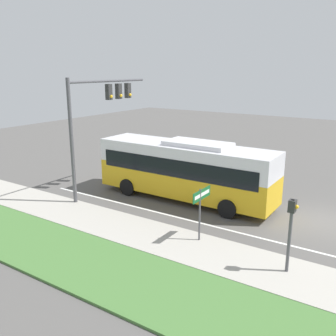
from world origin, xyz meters
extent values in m
plane|color=#565451|center=(0.00, 0.00, 0.00)|extent=(80.00, 80.00, 0.00)
cube|color=#ADA89E|center=(-6.20, 0.00, 0.06)|extent=(2.80, 80.00, 0.12)
cube|color=#477538|center=(-9.40, 0.00, 0.05)|extent=(3.60, 80.00, 0.10)
cube|color=silver|center=(-3.60, 0.00, 0.00)|extent=(0.14, 30.00, 0.01)
cube|color=gold|center=(-1.08, 7.45, 1.15)|extent=(2.53, 10.32, 1.55)
cube|color=silver|center=(-1.08, 7.45, 2.55)|extent=(2.53, 10.32, 1.26)
cube|color=black|center=(-1.08, 7.45, 2.12)|extent=(2.57, 9.49, 0.96)
cube|color=silver|center=(-1.08, 6.68, 3.30)|extent=(1.77, 3.61, 0.24)
cylinder|color=black|center=(-2.29, 10.65, 0.49)|extent=(0.28, 0.98, 0.98)
cylinder|color=black|center=(0.14, 10.65, 0.49)|extent=(0.28, 0.98, 0.98)
cylinder|color=black|center=(-2.29, 4.26, 0.49)|extent=(0.28, 0.98, 0.98)
cylinder|color=black|center=(0.14, 4.26, 0.49)|extent=(0.28, 0.98, 0.98)
cylinder|color=#4C4C51|center=(-5.05, 12.09, 3.40)|extent=(0.20, 0.20, 6.80)
cylinder|color=#4C4C51|center=(-1.92, 12.09, 6.55)|extent=(6.25, 0.14, 0.14)
cube|color=#2D2D2D|center=(-2.00, 12.09, 5.93)|extent=(0.32, 0.28, 0.90)
sphere|color=yellow|center=(-2.00, 11.91, 5.68)|extent=(0.18, 0.18, 0.18)
cube|color=#2D2D2D|center=(-1.14, 12.09, 5.93)|extent=(0.32, 0.28, 0.90)
sphere|color=yellow|center=(-1.14, 11.91, 5.68)|extent=(0.18, 0.18, 0.18)
cube|color=#2D2D2D|center=(-0.28, 12.09, 5.93)|extent=(0.32, 0.28, 0.90)
sphere|color=yellow|center=(-0.28, 11.91, 5.68)|extent=(0.18, 0.18, 0.18)
cylinder|color=#4C4C51|center=(-5.97, 0.22, 1.43)|extent=(0.12, 0.12, 2.86)
cube|color=#2D2D2D|center=(-5.97, 0.22, 2.64)|extent=(0.28, 0.24, 0.44)
sphere|color=yellow|center=(-5.97, 0.07, 2.64)|extent=(0.14, 0.14, 0.14)
cylinder|color=#4C4C51|center=(-5.46, 4.11, 1.20)|extent=(0.08, 0.08, 2.41)
cube|color=#145B2D|center=(-5.31, 4.11, 2.13)|extent=(1.48, 0.03, 0.44)
cube|color=white|center=(-5.31, 4.09, 2.13)|extent=(1.26, 0.01, 0.16)
camera|label=1|loc=(-18.49, -2.86, 7.24)|focal=40.00mm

